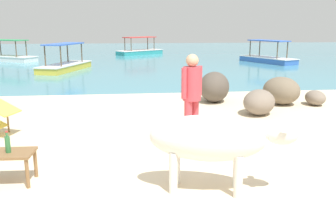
{
  "coord_description": "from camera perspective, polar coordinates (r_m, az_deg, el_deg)",
  "views": [
    {
      "loc": [
        -0.68,
        -4.05,
        2.13
      ],
      "look_at": [
        0.08,
        3.0,
        0.55
      ],
      "focal_mm": 38.19,
      "sensor_mm": 36.0,
      "label": 1
    }
  ],
  "objects": [
    {
      "name": "boat_yellow",
      "position": [
        17.9,
        -16.11,
        6.19
      ],
      "size": [
        2.22,
        3.85,
        1.29
      ],
      "rotation": [
        0.0,
        0.0,
        1.26
      ],
      "color": "gold",
      "rests_on": "water_surface"
    },
    {
      "name": "bottle",
      "position": [
        5.21,
        -24.21,
        -5.7
      ],
      "size": [
        0.07,
        0.07,
        0.3
      ],
      "color": "#2D6B38",
      "rests_on": "low_bench_table"
    },
    {
      "name": "sand_beach",
      "position": [
        4.61,
        3.08,
        -14.68
      ],
      "size": [
        18.0,
        14.0,
        0.04
      ],
      "primitive_type": "cube",
      "color": "beige",
      "rests_on": "ground"
    },
    {
      "name": "boat_teal",
      "position": [
        27.03,
        -4.53,
        8.64
      ],
      "size": [
        3.64,
        3.11,
        1.29
      ],
      "rotation": [
        0.0,
        0.0,
        0.64
      ],
      "color": "teal",
      "rests_on": "water_surface"
    },
    {
      "name": "low_bench_table",
      "position": [
        5.3,
        -24.63,
        -7.61
      ],
      "size": [
        0.78,
        0.47,
        0.44
      ],
      "rotation": [
        0.0,
        0.0,
        -0.04
      ],
      "color": "brown",
      "rests_on": "sand_beach"
    },
    {
      "name": "shore_rock_flat",
      "position": [
        10.11,
        17.62,
        2.2
      ],
      "size": [
        1.29,
        1.33,
        0.75
      ],
      "primitive_type": "ellipsoid",
      "rotation": [
        0.0,
        0.0,
        2.11
      ],
      "color": "#756651",
      "rests_on": "sand_beach"
    },
    {
      "name": "shore_rock_small",
      "position": [
        10.35,
        22.44,
        1.08
      ],
      "size": [
        0.56,
        0.68,
        0.4
      ],
      "primitive_type": "ellipsoid",
      "rotation": [
        0.0,
        0.0,
        1.49
      ],
      "color": "gray",
      "rests_on": "sand_beach"
    },
    {
      "name": "shore_rock_medium",
      "position": [
        8.8,
        14.34,
        0.45
      ],
      "size": [
        1.14,
        1.2,
        0.6
      ],
      "primitive_type": "ellipsoid",
      "rotation": [
        0.0,
        0.0,
        0.95
      ],
      "color": "gray",
      "rests_on": "sand_beach"
    },
    {
      "name": "person_standing",
      "position": [
        6.22,
        3.82,
        1.95
      ],
      "size": [
        0.41,
        0.36,
        1.62
      ],
      "rotation": [
        0.0,
        0.0,
        5.42
      ],
      "color": "#CC3D47",
      "rests_on": "sand_beach"
    },
    {
      "name": "boat_blue",
      "position": [
        21.72,
        15.6,
        7.26
      ],
      "size": [
        2.53,
        3.83,
        1.29
      ],
      "rotation": [
        0.0,
        0.0,
        5.13
      ],
      "color": "#3866B7",
      "rests_on": "water_surface"
    },
    {
      "name": "water_surface",
      "position": [
        26.14,
        -4.67,
        7.87
      ],
      "size": [
        60.0,
        36.0,
        0.03
      ],
      "primitive_type": "cube",
      "color": "teal",
      "rests_on": "ground"
    },
    {
      "name": "cow",
      "position": [
        4.55,
        6.85,
        -5.42
      ],
      "size": [
        1.88,
        0.9,
        1.05
      ],
      "rotation": [
        0.0,
        0.0,
        6.03
      ],
      "color": "silver",
      "rests_on": "sand_beach"
    },
    {
      "name": "shore_rock_large",
      "position": [
        10.03,
        7.4,
        2.88
      ],
      "size": [
        1.09,
        1.28,
        0.84
      ],
      "primitive_type": "ellipsoid",
      "rotation": [
        0.0,
        0.0,
        1.3
      ],
      "color": "brown",
      "rests_on": "sand_beach"
    },
    {
      "name": "boat_white",
      "position": [
        23.82,
        -24.08,
        7.07
      ],
      "size": [
        3.74,
        2.88,
        1.29
      ],
      "rotation": [
        0.0,
        0.0,
        2.6
      ],
      "color": "white",
      "rests_on": "water_surface"
    }
  ]
}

